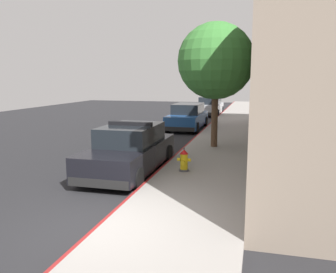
{
  "coord_description": "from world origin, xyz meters",
  "views": [
    {
      "loc": [
        2.98,
        -6.19,
        3.07
      ],
      "look_at": [
        -0.15,
        5.8,
        1.0
      ],
      "focal_mm": 36.98,
      "sensor_mm": 36.0,
      "label": 1
    }
  ],
  "objects_px": {
    "parked_car_silver_ahead": "(188,117)",
    "street_tree": "(216,61)",
    "parked_car_dark_far": "(210,106)",
    "police_cruiser": "(130,150)",
    "fire_hydrant": "(184,160)"
  },
  "relations": [
    {
      "from": "parked_car_silver_ahead",
      "to": "street_tree",
      "type": "relative_size",
      "value": 0.92
    },
    {
      "from": "police_cruiser",
      "to": "parked_car_silver_ahead",
      "type": "distance_m",
      "value": 10.38
    },
    {
      "from": "police_cruiser",
      "to": "parked_car_dark_far",
      "type": "distance_m",
      "value": 19.1
    },
    {
      "from": "police_cruiser",
      "to": "fire_hydrant",
      "type": "relative_size",
      "value": 6.37
    },
    {
      "from": "parked_car_silver_ahead",
      "to": "fire_hydrant",
      "type": "bearing_deg",
      "value": -79.27
    },
    {
      "from": "parked_car_dark_far",
      "to": "fire_hydrant",
      "type": "bearing_deg",
      "value": -84.69
    },
    {
      "from": "police_cruiser",
      "to": "street_tree",
      "type": "bearing_deg",
      "value": 62.32
    },
    {
      "from": "police_cruiser",
      "to": "street_tree",
      "type": "height_order",
      "value": "street_tree"
    },
    {
      "from": "police_cruiser",
      "to": "parked_car_dark_far",
      "type": "xyz_separation_m",
      "value": [
        0.05,
        19.1,
        -0.0
      ]
    },
    {
      "from": "parked_car_silver_ahead",
      "to": "street_tree",
      "type": "distance_m",
      "value": 7.22
    },
    {
      "from": "police_cruiser",
      "to": "parked_car_silver_ahead",
      "type": "relative_size",
      "value": 1.0
    },
    {
      "from": "parked_car_dark_far",
      "to": "parked_car_silver_ahead",
      "type": "bearing_deg",
      "value": -91.28
    },
    {
      "from": "police_cruiser",
      "to": "parked_car_dark_far",
      "type": "relative_size",
      "value": 1.0
    },
    {
      "from": "parked_car_silver_ahead",
      "to": "fire_hydrant",
      "type": "distance_m",
      "value": 10.61
    },
    {
      "from": "parked_car_silver_ahead",
      "to": "parked_car_dark_far",
      "type": "height_order",
      "value": "same"
    }
  ]
}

